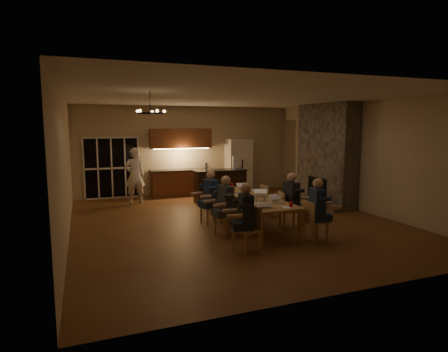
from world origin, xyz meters
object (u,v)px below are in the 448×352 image
plate_left (255,204)px  can_right (259,191)px  laptop_e (227,187)px  bar_bottle (206,166)px  person_right_mid (291,201)px  laptop_b (278,198)px  can_cola (224,186)px  plate_near (273,200)px  redcup_far (232,185)px  bar_blender (235,163)px  person_left_far (211,197)px  can_silver (265,200)px  refrigerator (239,166)px  chandelier (150,113)px  chair_right_mid (289,210)px  standing_person (135,176)px  redcup_near (291,204)px  chair_left_far (211,206)px  redcup_mid (227,193)px  chair_left_mid (226,216)px  bar_island (220,186)px  plate_far (254,190)px  laptop_f (243,186)px  mug_mid (246,191)px  laptop_d (260,192)px  chair_right_far (271,201)px  laptop_c (240,193)px  mug_front (255,198)px  dining_table (250,212)px  person_right_near (317,210)px  person_left_near (246,217)px  chair_left_near (247,229)px

plate_left → can_right: bearing=60.6°
laptop_e → bar_bottle: (0.10, 2.08, 0.34)m
person_right_mid → laptop_b: (-0.54, -0.33, 0.17)m
can_cola → plate_near: (0.49, -1.99, -0.05)m
redcup_far → bar_blender: (0.73, 1.57, 0.48)m
person_left_far → can_silver: (0.84, -1.35, 0.12)m
refrigerator → chandelier: size_ratio=3.29×
plate_left → chair_right_mid: bearing=20.2°
refrigerator → bar_bottle: (-1.81, -1.60, 0.20)m
plate_left → bar_bottle: bar_bottle is taller
standing_person → can_right: size_ratio=15.07×
redcup_near → plate_near: redcup_near is taller
can_right → redcup_far: bearing=104.1°
chair_left_far → redcup_far: bearing=122.5°
refrigerator → redcup_mid: (-2.17, -4.37, -0.19)m
chair_left_mid → person_right_mid: size_ratio=0.64×
bar_island → plate_far: bar_island is taller
laptop_f → plate_left: bearing=-99.4°
chandelier → mug_mid: size_ratio=6.09×
laptop_f → can_silver: size_ratio=2.67×
plate_left → redcup_mid: bearing=99.5°
chandelier → chair_left_far: bearing=33.5°
standing_person → laptop_d: (2.51, -3.98, -0.04)m
chandelier → person_left_far: bearing=31.9°
can_silver → redcup_mid: bearing=113.0°
chair_right_mid → chair_right_far: size_ratio=1.00×
laptop_b → can_cola: size_ratio=2.67×
laptop_b → plate_near: size_ratio=1.33×
laptop_c → mug_front: 0.53m
redcup_near → can_silver: size_ratio=1.00×
bar_blender → dining_table: bearing=-99.6°
laptop_b → laptop_c: bearing=101.7°
chair_right_mid → laptop_c: laptop_c is taller
laptop_b → bar_blender: bar_blender is taller
laptop_b → redcup_near: 0.51m
redcup_far → chandelier: bearing=-143.4°
chair_left_far → laptop_c: laptop_c is taller
chair_right_mid → redcup_mid: 1.58m
person_right_near → can_right: 1.96m
person_right_mid → redcup_mid: 1.58m
chair_left_far → mug_mid: bearing=75.2°
chair_right_far → laptop_e: laptop_e is taller
person_left_far → plate_far: 1.31m
can_cola → plate_left: size_ratio=0.53×
plate_left → redcup_near: bearing=-40.6°
person_left_near → redcup_near: bearing=112.7°
laptop_e → bar_bottle: size_ratio=1.33×
chandelier → plate_left: bearing=-10.3°
chair_left_near → plate_near: 1.65m
person_right_near → chair_left_near: bearing=103.9°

